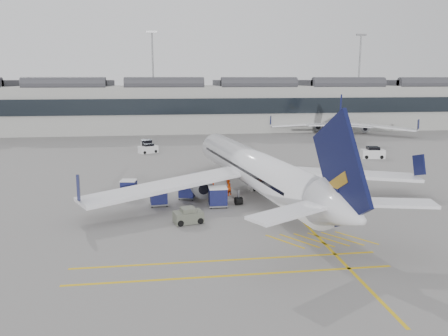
{
  "coord_description": "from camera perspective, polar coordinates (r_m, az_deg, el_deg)",
  "views": [
    {
      "loc": [
        -2.22,
        -38.9,
        12.72
      ],
      "look_at": [
        3.53,
        3.24,
        4.0
      ],
      "focal_mm": 35.0,
      "sensor_mm": 36.0,
      "label": 1
    }
  ],
  "objects": [
    {
      "name": "airliner_main",
      "position": [
        46.86,
        4.19,
        -0.21
      ],
      "size": [
        36.68,
        40.37,
        10.78
      ],
      "rotation": [
        0.0,
        0.0,
        0.16
      ],
      "color": "white",
      "rests_on": "ground"
    },
    {
      "name": "apron_markings",
      "position": [
        51.99,
        6.08,
        -2.64
      ],
      "size": [
        0.25,
        60.0,
        0.01
      ],
      "primitive_type": "cube",
      "color": "gold",
      "rests_on": "ground"
    },
    {
      "name": "airliner_far",
      "position": [
        106.39,
        15.12,
        5.86
      ],
      "size": [
        30.77,
        33.96,
        9.68
      ],
      "rotation": [
        0.0,
        0.0,
        -0.42
      ],
      "color": "white",
      "rests_on": "ground"
    },
    {
      "name": "baggage_cart_a",
      "position": [
        44.07,
        -0.81,
        -3.71
      ],
      "size": [
        1.94,
        1.6,
        2.04
      ],
      "rotation": [
        0.0,
        0.0,
        0.0
      ],
      "color": "gray",
      "rests_on": "ground"
    },
    {
      "name": "belt_loader",
      "position": [
        51.29,
        5.1,
        -2.24
      ],
      "size": [
        4.3,
        1.71,
        1.73
      ],
      "rotation": [
        0.0,
        0.0,
        0.09
      ],
      "color": "silver",
      "rests_on": "ground"
    },
    {
      "name": "baggage_cart_d",
      "position": [
        49.06,
        -12.32,
        -2.52
      ],
      "size": [
        1.96,
        1.7,
        1.85
      ],
      "rotation": [
        0.0,
        0.0,
        -0.15
      ],
      "color": "gray",
      "rests_on": "ground"
    },
    {
      "name": "pushback_tug",
      "position": [
        39.49,
        -4.7,
        -6.28
      ],
      "size": [
        2.82,
        2.1,
        1.42
      ],
      "rotation": [
        0.0,
        0.0,
        0.24
      ],
      "color": "#595D4F",
      "rests_on": "ground"
    },
    {
      "name": "ground",
      "position": [
        40.99,
        -4.3,
        -6.53
      ],
      "size": [
        220.0,
        220.0,
        0.0
      ],
      "primitive_type": "plane",
      "color": "gray",
      "rests_on": "ground"
    },
    {
      "name": "service_van_left",
      "position": [
        77.3,
        -9.88,
        2.5
      ],
      "size": [
        3.6,
        3.0,
        1.66
      ],
      "rotation": [
        0.0,
        0.0,
        0.52
      ],
      "color": "silver",
      "rests_on": "ground"
    },
    {
      "name": "service_van_right",
      "position": [
        75.17,
        18.85,
        1.86
      ],
      "size": [
        3.88,
        2.37,
        1.87
      ],
      "rotation": [
        0.0,
        0.0,
        -0.16
      ],
      "color": "silver",
      "rests_on": "ground"
    },
    {
      "name": "ramp_agent_a",
      "position": [
        46.51,
        -1.45,
        -3.01
      ],
      "size": [
        0.87,
        0.82,
        2.0
      ],
      "primitive_type": "imported",
      "rotation": [
        0.0,
        0.0,
        0.62
      ],
      "color": "#FF480D",
      "rests_on": "ground"
    },
    {
      "name": "safety_cone_nose",
      "position": [
        60.0,
        3.16,
        -0.43
      ],
      "size": [
        0.36,
        0.36,
        0.5
      ],
      "primitive_type": "cone",
      "color": "#F24C0A",
      "rests_on": "ground"
    },
    {
      "name": "baggage_cart_c",
      "position": [
        45.02,
        -8.53,
        -3.61
      ],
      "size": [
        1.96,
        1.68,
        1.9
      ],
      "rotation": [
        0.0,
        0.0,
        0.11
      ],
      "color": "gray",
      "rests_on": "ground"
    },
    {
      "name": "safety_cone_engine",
      "position": [
        51.43,
        9.75,
        -2.58
      ],
      "size": [
        0.41,
        0.41,
        0.57
      ],
      "primitive_type": "cone",
      "color": "#F24C0A",
      "rests_on": "ground"
    },
    {
      "name": "terminal",
      "position": [
        111.05,
        -6.67,
        8.11
      ],
      "size": [
        200.0,
        20.45,
        12.4
      ],
      "color": "#9E9E99",
      "rests_on": "ground"
    },
    {
      "name": "service_van_mid",
      "position": [
        79.97,
        -10.05,
        2.89
      ],
      "size": [
        2.36,
        4.0,
        1.95
      ],
      "rotation": [
        0.0,
        0.0,
        1.7
      ],
      "color": "silver",
      "rests_on": "ground"
    },
    {
      "name": "ramp_agent_b",
      "position": [
        48.36,
        0.51,
        -2.55
      ],
      "size": [
        1.12,
        1.1,
        1.82
      ],
      "primitive_type": "imported",
      "rotation": [
        0.0,
        0.0,
        3.86
      ],
      "color": "#EF490C",
      "rests_on": "ground"
    },
    {
      "name": "light_masts",
      "position": [
        124.92,
        -7.69,
        12.3
      ],
      "size": [
        113.0,
        0.6,
        25.45
      ],
      "color": "slate",
      "rests_on": "ground"
    },
    {
      "name": "baggage_cart_b",
      "position": [
        47.13,
        -4.87,
        -2.88
      ],
      "size": [
        2.06,
        1.84,
        1.83
      ],
      "rotation": [
        0.0,
        0.0,
        -0.27
      ],
      "color": "gray",
      "rests_on": "ground"
    }
  ]
}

